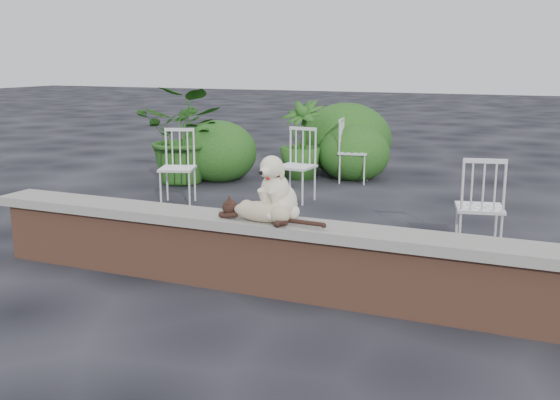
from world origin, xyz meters
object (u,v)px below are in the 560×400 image
at_px(chair_b, 296,165).
at_px(chair_e, 354,151).
at_px(chair_a, 177,167).
at_px(potted_plant_b, 301,140).
at_px(chair_c, 480,206).
at_px(dog, 280,186).
at_px(potted_plant_a, 185,135).
at_px(cat, 262,210).

height_order(chair_b, chair_e, same).
xyz_separation_m(chair_a, potted_plant_b, (0.77, 2.29, 0.12)).
bearing_deg(chair_c, chair_a, -23.86).
bearing_deg(dog, chair_b, 120.33).
height_order(chair_a, chair_b, same).
height_order(chair_b, potted_plant_a, potted_plant_a).
height_order(dog, chair_c, dog).
bearing_deg(chair_a, potted_plant_a, 97.45).
distance_m(chair_a, chair_e, 2.78).
bearing_deg(chair_e, dog, -179.09).
relative_size(dog, chair_c, 0.55).
xyz_separation_m(cat, chair_c, (1.41, 1.74, -0.20)).
distance_m(chair_b, chair_c, 2.85).
distance_m(chair_c, chair_e, 3.70).
bearing_deg(potted_plant_b, dog, -70.36).
height_order(chair_a, potted_plant_a, potted_plant_a).
xyz_separation_m(cat, potted_plant_b, (-1.57, 4.77, -0.08)).
relative_size(chair_a, chair_e, 1.00).
bearing_deg(chair_a, chair_b, 8.78).
bearing_deg(cat, chair_a, 143.78).
distance_m(dog, chair_e, 4.69).
bearing_deg(chair_e, chair_c, -153.73).
xyz_separation_m(chair_a, potted_plant_a, (-0.65, 1.25, 0.24)).
relative_size(dog, chair_a, 0.55).
bearing_deg(potted_plant_b, potted_plant_a, -143.79).
xyz_separation_m(cat, chair_e, (-0.73, 4.76, -0.20)).
xyz_separation_m(chair_e, potted_plant_b, (-0.84, 0.02, 0.12)).
bearing_deg(chair_a, dog, -64.12).
xyz_separation_m(chair_b, chair_c, (2.43, -1.48, 0.00)).
bearing_deg(potted_plant_a, potted_plant_b, 36.21).
relative_size(chair_a, potted_plant_b, 0.79).
distance_m(cat, chair_c, 2.25).
bearing_deg(chair_a, chair_c, -31.42).
height_order(dog, chair_e, dog).
height_order(chair_c, potted_plant_b, potted_plant_b).
distance_m(chair_b, potted_plant_b, 1.66).
bearing_deg(chair_c, potted_plant_a, -36.96).
bearing_deg(cat, dog, 72.47).
relative_size(dog, chair_b, 0.55).
height_order(chair_a, chair_c, same).
bearing_deg(cat, chair_c, 61.41).
bearing_deg(chair_b, chair_c, -26.58).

